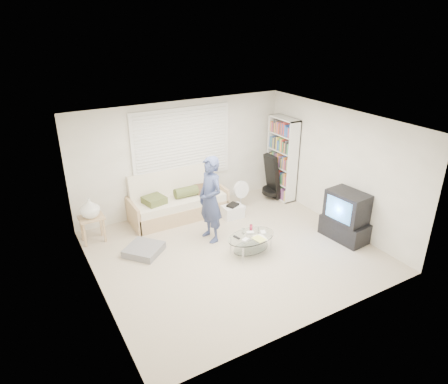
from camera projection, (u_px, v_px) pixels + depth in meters
ground at (233, 251)px, 7.66m from camera, size 5.00×5.00×0.00m
room_shell at (221, 164)px, 7.38m from camera, size 5.02×4.52×2.51m
window_blinds at (183, 144)px, 8.78m from camera, size 2.32×0.08×1.62m
futon_sofa at (178, 202)px, 8.86m from camera, size 2.14×0.86×1.05m
grey_floor_pillow at (144, 250)px, 7.58m from camera, size 0.87×0.87×0.14m
side_table at (90, 210)px, 7.74m from camera, size 0.47×0.38×0.94m
bookshelf at (282, 159)px, 9.58m from camera, size 0.31×0.84×1.99m
guitar_case at (272, 180)px, 9.66m from camera, size 0.40×0.42×1.12m
floor_fan at (241, 192)px, 9.23m from camera, size 0.42×0.28×0.68m
storage_bin at (233, 211)px, 8.91m from camera, size 0.47×0.33×0.32m
tv_unit at (346, 216)px, 7.92m from camera, size 0.59×0.97×1.01m
coffee_table at (251, 239)px, 7.50m from camera, size 1.02×0.70×0.48m
standing_person at (210, 200)px, 7.74m from camera, size 0.47×0.67×1.74m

